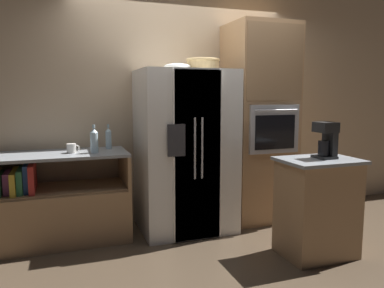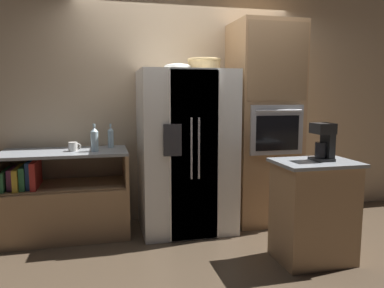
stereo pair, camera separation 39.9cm
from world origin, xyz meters
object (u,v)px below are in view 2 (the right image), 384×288
fruit_bowl (178,67)px  bottle_tall (111,137)px  refrigerator (186,151)px  wall_oven (263,124)px  coffee_maker (324,140)px  bottle_short (95,139)px  mug (73,147)px  wicker_basket (204,64)px

fruit_bowl → bottle_tall: bearing=162.9°
refrigerator → bottle_tall: size_ratio=6.59×
bottle_tall → fruit_bowl: bearing=-17.1°
wall_oven → coffee_maker: wall_oven is taller
wall_oven → bottle_short: size_ratio=8.06×
wall_oven → mug: bearing=-179.4°
fruit_bowl → bottle_short: size_ratio=1.00×
wall_oven → fruit_bowl: 1.20m
bottle_tall → bottle_short: size_ratio=0.93×
refrigerator → bottle_tall: refrigerator is taller
wall_oven → bottle_tall: (-1.73, 0.15, -0.13)m
wicker_basket → fruit_bowl: size_ratio=1.29×
wicker_basket → fruit_bowl: wicker_basket is taller
refrigerator → wall_oven: (0.94, 0.07, 0.27)m
wall_oven → mug: 2.12m
bottle_short → refrigerator: bearing=1.4°
refrigerator → mug: (-1.18, 0.05, 0.08)m
refrigerator → coffee_maker: (1.01, -1.05, 0.22)m
bottle_short → mug: (-0.21, 0.07, -0.08)m
refrigerator → bottle_tall: 0.84m
wall_oven → wicker_basket: wall_oven is taller
mug → fruit_bowl: bearing=-2.7°
refrigerator → coffee_maker: bearing=-46.3°
refrigerator → wicker_basket: size_ratio=4.75×
wall_oven → bottle_short: bearing=-177.3°
bottle_tall → coffee_maker: 2.20m
refrigerator → fruit_bowl: 0.91m
fruit_bowl → mug: bearing=177.3°
refrigerator → bottle_short: size_ratio=6.14×
bottle_short → bottle_tall: bearing=54.5°
refrigerator → fruit_bowl: (-0.09, -0.01, 0.90)m
refrigerator → bottle_short: (-0.96, -0.02, 0.16)m
fruit_bowl → mug: 1.37m
bottle_tall → mug: 0.42m
wicker_basket → bottle_short: (-1.17, -0.03, -0.78)m
coffee_maker → mug: bearing=153.3°
mug → coffee_maker: bearing=-26.7°
refrigerator → wall_oven: size_ratio=0.76×
wall_oven → coffee_maker: 1.12m
fruit_bowl → wicker_basket: bearing=2.6°
wicker_basket → bottle_tall: (-1.00, 0.20, -0.79)m
fruit_bowl → refrigerator: bearing=3.6°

